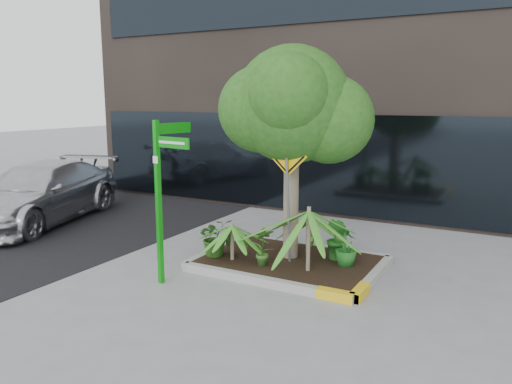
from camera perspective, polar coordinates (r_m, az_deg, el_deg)
The scene contains 14 objects.
ground at distance 9.29m, azimuth 1.89°, elevation -8.84°, with size 80.00×80.00×0.00m, color gray.
asphalt_road at distance 13.40m, azimuth -23.86°, elevation -3.64°, with size 7.00×80.00×0.01m, color black.
planter at distance 9.40m, azimuth 3.92°, elevation -7.98°, with size 3.35×2.36×0.15m.
tree at distance 9.11m, azimuth 4.20°, elevation 9.92°, with size 2.73×2.42×4.09m.
palm_front at distance 8.55m, azimuth 6.08°, elevation -2.17°, with size 1.28×1.28×1.42m.
palm_left at distance 9.19m, azimuth -2.75°, elevation -3.84°, with size 0.79×0.79×0.87m.
palm_back at distance 9.67m, azimuth 5.99°, elevation -2.73°, with size 0.87×0.87×0.97m.
parked_car at distance 13.77m, azimuth -23.48°, elevation -0.09°, with size 2.09×5.15×1.50m, color #BCBCC2.
shrub_a at distance 9.52m, azimuth -4.65°, elevation -5.13°, with size 0.66×0.66×0.74m, color #245017.
shrub_b at distance 9.08m, azimuth 10.24°, elevation -6.17°, with size 0.39×0.39×0.70m, color #1F681F.
shrub_c at distance 8.93m, azimuth 0.80°, elevation -6.16°, with size 0.39×0.39×0.74m, color #31651F.
shrub_d at distance 9.35m, azimuth 9.30°, elevation -5.29°, with size 0.45×0.45×0.81m, color #20631C.
street_sign_post at distance 8.36m, azimuth -10.63°, elevation 0.87°, with size 0.81×0.90×2.76m.
cattle_sign at distance 8.78m, azimuth 3.68°, elevation 1.57°, with size 0.71×0.28×2.32m.
Camera 1 is at (3.92, -7.84, 3.09)m, focal length 35.00 mm.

